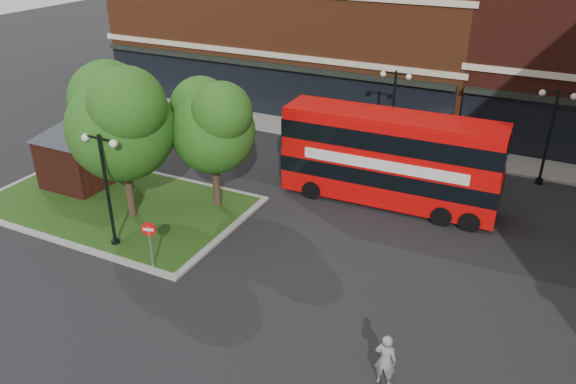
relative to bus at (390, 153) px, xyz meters
The scene contains 14 objects.
ground 10.07m from the bus, 111.15° to the right, with size 120.00×120.00×0.00m, color black.
pavement_far 8.57m from the bus, 115.38° to the left, with size 44.00×3.00×0.12m, color slate.
traffic_island 13.26m from the bus, 152.13° to the right, with size 12.60×7.60×0.15m.
kiosk 15.38m from the bus, 160.68° to the right, with size 6.51×6.51×3.60m.
tree_island_west 12.24m from the bus, 147.21° to the right, with size 5.40×4.71×7.21m.
tree_island_east 8.33m from the bus, 150.42° to the right, with size 4.46×3.90×6.29m.
lamp_island 12.66m from the bus, 135.41° to the right, with size 1.72×0.36×5.00m.
lamp_far_left 5.63m from the bus, 105.65° to the left, with size 1.72×0.36×5.00m.
lamp_far_right 8.45m from the bus, 39.85° to the left, with size 1.72×0.36×5.00m.
bus is the anchor object (origin of this frame).
woman 11.96m from the bus, 73.14° to the right, with size 0.66×0.43×1.80m, color gray.
car_silver 7.19m from the bus, 127.94° to the left, with size 1.76×4.38×1.49m, color #9E9FA4.
car_white 7.17m from the bus, 84.01° to the left, with size 1.64×4.71×1.55m, color white.
no_entry_sign 11.62m from the bus, 124.08° to the right, with size 0.57×0.22×2.13m.
Camera 1 is at (9.87, -14.65, 12.64)m, focal length 35.00 mm.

